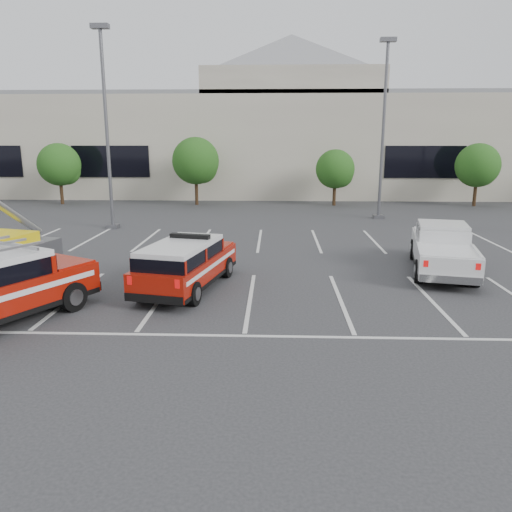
{
  "coord_description": "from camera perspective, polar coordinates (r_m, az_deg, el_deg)",
  "views": [
    {
      "loc": [
        0.72,
        -14.23,
        4.69
      ],
      "look_at": [
        0.13,
        1.25,
        1.05
      ],
      "focal_mm": 35.0,
      "sensor_mm": 36.0,
      "label": 1
    }
  ],
  "objects": [
    {
      "name": "ground",
      "position": [
        15.0,
        -0.68,
        -4.99
      ],
      "size": [
        120.0,
        120.0,
        0.0
      ],
      "primitive_type": "plane",
      "color": "#2D2D2F",
      "rests_on": "ground"
    },
    {
      "name": "white_pickup",
      "position": [
        19.23,
        20.49,
        0.32
      ],
      "size": [
        3.03,
        5.78,
        1.69
      ],
      "rotation": [
        0.0,
        0.0,
        -0.22
      ],
      "color": "silver",
      "rests_on": "ground"
    },
    {
      "name": "light_pole_left",
      "position": [
        27.64,
        -16.7,
        13.72
      ],
      "size": [
        0.9,
        0.6,
        10.24
      ],
      "color": "#59595E",
      "rests_on": "ground"
    },
    {
      "name": "tree_right",
      "position": [
        39.06,
        24.1,
        9.28
      ],
      "size": [
        3.07,
        3.07,
        4.42
      ],
      "color": "#3F2B19",
      "rests_on": "ground"
    },
    {
      "name": "fire_chief_suv",
      "position": [
        16.0,
        -7.99,
        -1.34
      ],
      "size": [
        2.77,
        5.15,
        1.72
      ],
      "rotation": [
        0.0,
        0.0,
        -0.21
      ],
      "color": "#951207",
      "rests_on": "ground"
    },
    {
      "name": "light_pole_mid",
      "position": [
        30.88,
        14.33,
        13.75
      ],
      "size": [
        0.9,
        0.6,
        10.24
      ],
      "color": "#59595E",
      "rests_on": "ground"
    },
    {
      "name": "tree_mid_right",
      "position": [
        36.6,
        9.16,
        9.64
      ],
      "size": [
        2.77,
        2.77,
        3.99
      ],
      "color": "#3F2B19",
      "rests_on": "ground"
    },
    {
      "name": "convention_building",
      "position": [
        46.1,
        1.55,
        13.26
      ],
      "size": [
        60.0,
        16.99,
        13.2
      ],
      "color": "beige",
      "rests_on": "ground"
    },
    {
      "name": "tree_mid_left",
      "position": [
        36.74,
        -6.75,
        10.57
      ],
      "size": [
        3.37,
        3.37,
        4.85
      ],
      "color": "#3F2B19",
      "rests_on": "ground"
    },
    {
      "name": "stall_markings",
      "position": [
        19.32,
        -0.02,
        -0.8
      ],
      "size": [
        23.0,
        15.0,
        0.01
      ],
      "primitive_type": "cube",
      "color": "silver",
      "rests_on": "ground"
    },
    {
      "name": "tree_left",
      "position": [
        39.54,
        -21.42,
        9.55
      ],
      "size": [
        3.07,
        3.07,
        4.42
      ],
      "color": "#3F2B19",
      "rests_on": "ground"
    }
  ]
}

